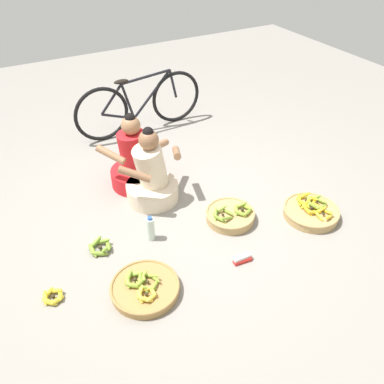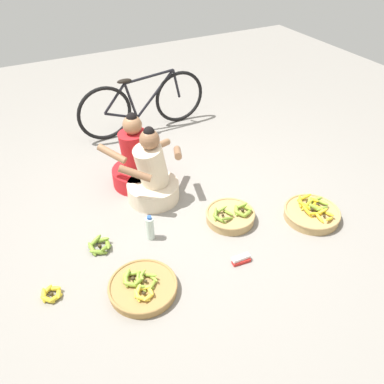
{
  "view_description": "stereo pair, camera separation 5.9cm",
  "coord_description": "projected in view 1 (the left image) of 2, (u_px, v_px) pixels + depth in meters",
  "views": [
    {
      "loc": [
        -1.34,
        -2.66,
        2.49
      ],
      "look_at": [
        0.0,
        -0.2,
        0.35
      ],
      "focal_mm": 36.96,
      "sensor_mm": 36.0,
      "label": 1
    },
    {
      "loc": [
        -1.29,
        -2.69,
        2.49
      ],
      "look_at": [
        0.0,
        -0.2,
        0.35
      ],
      "focal_mm": 36.96,
      "sensor_mm": 36.0,
      "label": 2
    }
  ],
  "objects": [
    {
      "name": "vendor_woman_front",
      "position": [
        152.0,
        178.0,
        3.86
      ],
      "size": [
        0.73,
        0.54,
        0.81
      ],
      "color": "beige",
      "rests_on": "ground"
    },
    {
      "name": "vendor_woman_behind",
      "position": [
        135.0,
        163.0,
        4.07
      ],
      "size": [
        0.75,
        0.52,
        0.82
      ],
      "color": "red",
      "rests_on": "ground"
    },
    {
      "name": "loose_bananas_back_center",
      "position": [
        53.0,
        297.0,
        3.01
      ],
      "size": [
        0.19,
        0.19,
        0.08
      ],
      "color": "yellow",
      "rests_on": "ground"
    },
    {
      "name": "loose_bananas_mid_left",
      "position": [
        101.0,
        247.0,
        3.43
      ],
      "size": [
        0.23,
        0.24,
        0.1
      ],
      "color": "olive",
      "rests_on": "ground"
    },
    {
      "name": "banana_basket_front_left",
      "position": [
        230.0,
        215.0,
        3.73
      ],
      "size": [
        0.47,
        0.47,
        0.17
      ],
      "color": "tan",
      "rests_on": "ground"
    },
    {
      "name": "water_bottle",
      "position": [
        151.0,
        229.0,
        3.49
      ],
      "size": [
        0.07,
        0.07,
        0.25
      ],
      "color": "silver",
      "rests_on": "ground"
    },
    {
      "name": "bicycle_leaning",
      "position": [
        140.0,
        104.0,
        4.96
      ],
      "size": [
        1.7,
        0.09,
        0.73
      ],
      "color": "black",
      "rests_on": "ground"
    },
    {
      "name": "banana_basket_back_right",
      "position": [
        145.0,
        288.0,
        3.06
      ],
      "size": [
        0.54,
        0.54,
        0.14
      ],
      "color": "#A87F47",
      "rests_on": "ground"
    },
    {
      "name": "ground_plane",
      "position": [
        182.0,
        209.0,
        3.88
      ],
      "size": [
        10.0,
        10.0,
        0.0
      ],
      "primitive_type": "plane",
      "color": "gray"
    },
    {
      "name": "packet_carton_stack",
      "position": [
        242.0,
        259.0,
        3.32
      ],
      "size": [
        0.17,
        0.07,
        0.06
      ],
      "color": "red",
      "rests_on": "ground"
    },
    {
      "name": "banana_basket_mid_right",
      "position": [
        311.0,
        211.0,
        3.77
      ],
      "size": [
        0.53,
        0.53,
        0.16
      ],
      "color": "tan",
      "rests_on": "ground"
    }
  ]
}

